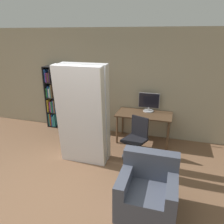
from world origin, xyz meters
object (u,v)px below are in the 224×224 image
(monitor, at_px, (149,102))
(armchair, at_px, (148,190))
(office_chair, at_px, (136,142))
(mattress_near, at_px, (81,117))
(mattress_far, at_px, (86,113))
(bookshelf, at_px, (57,98))

(monitor, distance_m, armchair, 2.52)
(office_chair, bearing_deg, armchair, -72.14)
(mattress_near, bearing_deg, mattress_far, 90.00)
(office_chair, bearing_deg, mattress_near, -151.79)
(monitor, bearing_deg, armchair, -82.00)
(mattress_near, distance_m, mattress_far, 0.27)
(office_chair, relative_size, bookshelf, 0.52)
(monitor, distance_m, mattress_far, 1.68)
(monitor, bearing_deg, mattress_near, -126.13)
(monitor, height_order, armchair, monitor)
(mattress_near, bearing_deg, office_chair, 28.21)
(mattress_far, relative_size, armchair, 2.39)
(mattress_near, bearing_deg, monitor, 53.87)
(bookshelf, height_order, mattress_far, mattress_far)
(mattress_near, xyz_separation_m, armchair, (1.46, -0.88, -0.70))
(office_chair, distance_m, mattress_near, 1.31)
(office_chair, height_order, mattress_near, mattress_near)
(mattress_far, bearing_deg, monitor, 48.41)
(monitor, xyz_separation_m, mattress_near, (-1.12, -1.53, 0.04))
(mattress_near, bearing_deg, bookshelf, 132.43)
(mattress_near, height_order, mattress_far, mattress_near)
(monitor, relative_size, bookshelf, 0.30)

